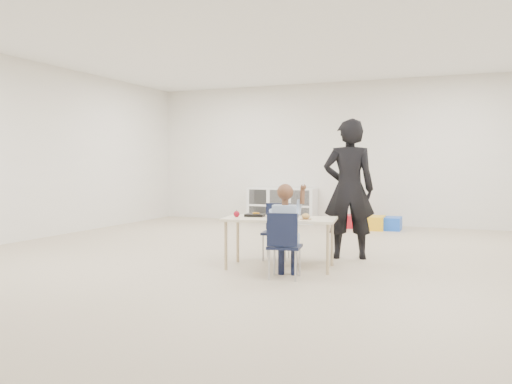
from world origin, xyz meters
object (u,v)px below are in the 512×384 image
at_px(table, 280,243).
at_px(cubby_shelf, 282,205).
at_px(child, 285,226).
at_px(adult, 349,189).
at_px(chair_near, 285,245).

distance_m(table, cubby_shelf, 4.82).
bearing_deg(child, cubby_shelf, 100.76).
bearing_deg(table, child, -74.33).
height_order(cubby_shelf, adult, adult).
bearing_deg(chair_near, cubby_shelf, 100.76).
height_order(table, chair_near, chair_near).
relative_size(chair_near, adult, 0.40).
distance_m(chair_near, adult, 1.56).
xyz_separation_m(child, adult, (0.35, 1.43, 0.33)).
relative_size(cubby_shelf, adult, 0.80).
xyz_separation_m(table, cubby_shelf, (-1.60, 4.55, 0.06)).
height_order(table, adult, adult).
bearing_deg(cubby_shelf, adult, -58.88).
bearing_deg(cubby_shelf, child, -70.02).
bearing_deg(adult, child, 59.77).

